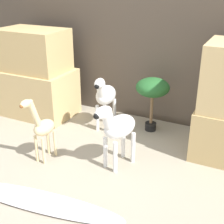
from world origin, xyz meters
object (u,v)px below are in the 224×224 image
(giraffe_figurine, at_px, (42,126))
(surfboard, at_px, (39,201))
(zebra_left, at_px, (105,95))
(potted_palm_front, at_px, (153,90))
(zebra_right, at_px, (117,127))

(giraffe_figurine, height_order, surfboard, giraffe_figurine)
(zebra_left, xyz_separation_m, potted_palm_front, (0.48, 0.17, 0.08))
(zebra_right, height_order, giraffe_figurine, giraffe_figurine)
(zebra_right, distance_m, zebra_left, 0.78)
(giraffe_figurine, bearing_deg, potted_palm_front, 56.37)
(potted_palm_front, bearing_deg, surfboard, -102.47)
(potted_palm_front, bearing_deg, zebra_right, -92.18)
(zebra_right, height_order, surfboard, zebra_right)
(zebra_right, distance_m, potted_palm_front, 0.81)
(zebra_right, relative_size, zebra_left, 1.00)
(zebra_right, height_order, zebra_left, same)
(zebra_right, height_order, potted_palm_front, zebra_right)
(surfboard, bearing_deg, zebra_left, 95.97)
(surfboard, bearing_deg, zebra_right, 66.89)
(zebra_right, xyz_separation_m, potted_palm_front, (0.03, 0.81, 0.08))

